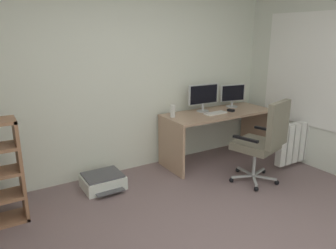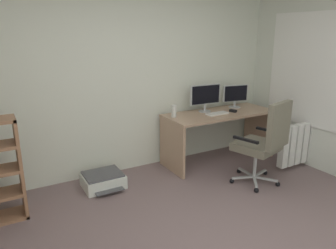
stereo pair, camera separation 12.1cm
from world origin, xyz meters
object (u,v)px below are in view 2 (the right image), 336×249
object	(u,v)px
computer_mouse	(233,111)
printer	(103,180)
desk	(219,125)
monitor_main	(205,96)
monitor_secondary	(235,95)
keyboard	(217,114)
radiator	(303,143)
desktop_speaker	(174,111)
office_chair	(265,140)

from	to	relation	value
computer_mouse	printer	world-z (taller)	computer_mouse
desk	monitor_main	bearing A→B (deg)	139.40
monitor_secondary	monitor_main	bearing A→B (deg)	-179.99
desk	keyboard	size ratio (longest dim) A/B	4.91
desk	monitor_secondary	size ratio (longest dim) A/B	4.03
radiator	computer_mouse	bearing A→B (deg)	136.56
desktop_speaker	office_chair	world-z (taller)	office_chair
desk	desktop_speaker	size ratio (longest dim) A/B	9.82
monitor_main	computer_mouse	distance (m)	0.47
monitor_secondary	desktop_speaker	world-z (taller)	monitor_secondary
desktop_speaker	printer	bearing A→B (deg)	-175.16
desk	office_chair	xyz separation A→B (m)	(-0.03, -0.93, 0.03)
desktop_speaker	office_chair	bearing A→B (deg)	-55.77
monitor_main	computer_mouse	size ratio (longest dim) A/B	4.99
computer_mouse	radiator	xyz separation A→B (m)	(0.73, -0.69, -0.41)
monitor_main	printer	size ratio (longest dim) A/B	1.00
monitor_main	office_chair	xyz separation A→B (m)	(0.14, -1.07, -0.39)
keyboard	desktop_speaker	distance (m)	0.65
monitor_secondary	printer	size ratio (longest dim) A/B	0.83
desk	keyboard	distance (m)	0.23
office_chair	printer	bearing A→B (deg)	152.34
printer	radiator	distance (m)	2.84
monitor_main	keyboard	size ratio (longest dim) A/B	1.47
monitor_secondary	printer	xyz separation A→B (m)	(-2.21, -0.14, -0.86)
monitor_secondary	keyboard	distance (m)	0.59
desk	monitor_secondary	bearing A→B (deg)	19.92
desk	radiator	distance (m)	1.21
keyboard	monitor_secondary	bearing A→B (deg)	21.27
monitor_main	desk	bearing A→B (deg)	-40.60
office_chair	desktop_speaker	bearing A→B (deg)	124.23
desk	computer_mouse	size ratio (longest dim) A/B	16.70
desk	monitor_main	xyz separation A→B (m)	(-0.17, 0.15, 0.43)
radiator	printer	bearing A→B (deg)	164.05
monitor_main	keyboard	world-z (taller)	monitor_main
monitor_main	printer	bearing A→B (deg)	-175.15
desktop_speaker	printer	size ratio (longest dim) A/B	0.34
printer	radiator	size ratio (longest dim) A/B	0.55
keyboard	radiator	bearing A→B (deg)	-36.34
desk	desktop_speaker	bearing A→B (deg)	172.32
keyboard	desk	bearing A→B (deg)	32.00
monitor_main	monitor_secondary	bearing A→B (deg)	0.01
monitor_secondary	printer	distance (m)	2.38
monitor_main	radiator	world-z (taller)	monitor_main
keyboard	printer	world-z (taller)	keyboard
monitor_main	desktop_speaker	bearing A→B (deg)	-175.14
monitor_secondary	desktop_speaker	distance (m)	1.14
printer	keyboard	bearing A→B (deg)	-2.65
desk	keyboard	world-z (taller)	keyboard
computer_mouse	printer	xyz separation A→B (m)	(-1.99, 0.09, -0.67)
monitor_secondary	keyboard	xyz separation A→B (m)	(-0.51, -0.22, -0.19)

